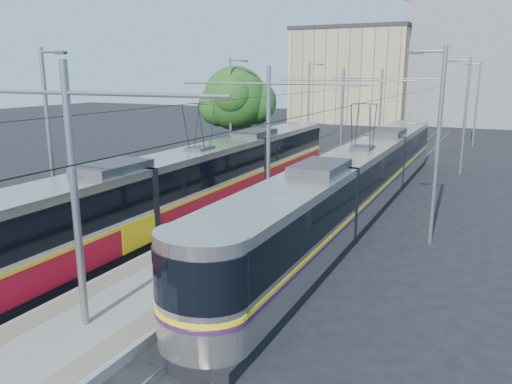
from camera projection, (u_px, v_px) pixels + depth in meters
The scene contains 14 objects.
ground at pixel (172, 280), 17.22m from camera, with size 160.00×160.00×0.00m, color black.
platform at pixel (326, 182), 32.05m from camera, with size 4.00×50.00×0.30m, color gray.
tactile_strip_left at pixel (305, 177), 32.63m from camera, with size 0.70×50.00×0.01m, color gray.
tactile_strip_right at pixel (348, 182), 31.40m from camera, with size 0.70×50.00×0.01m, color gray.
rails at pixel (326, 184), 32.08m from camera, with size 8.71×70.00×0.03m.
track_arrow at pixel (25, 294), 16.12m from camera, with size 1.20×5.00×0.01m, color silver.
tram_left at pixel (200, 180), 25.07m from camera, with size 2.43×31.24×5.50m.
tram_right at pixel (361, 177), 25.24m from camera, with size 2.43×32.23×5.50m.
catenary at pixel (313, 117), 28.54m from camera, with size 9.20×70.00×7.00m.
street_lamps at pixel (346, 114), 34.61m from camera, with size 15.18×38.22×8.00m.
shelter at pixel (307, 180), 26.60m from camera, with size 0.74×1.03×2.10m.
tree at pixel (240, 100), 36.51m from camera, with size 5.15×4.76×7.48m.
building_left at pixel (354, 75), 72.40m from camera, with size 16.32×12.24×13.25m.
building_centre at pixel (477, 62), 68.70m from camera, with size 18.36×14.28×16.70m.
Camera 1 is at (9.63, -13.14, 6.98)m, focal length 35.00 mm.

